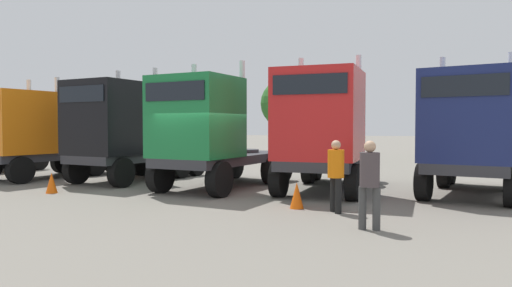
{
  "coord_description": "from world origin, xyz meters",
  "views": [
    {
      "loc": [
        5.86,
        -13.26,
        2.1
      ],
      "look_at": [
        0.94,
        2.63,
        1.51
      ],
      "focal_mm": 32.91,
      "sensor_mm": 36.0,
      "label": 1
    }
  ],
  "objects": [
    {
      "name": "semi_truck_red",
      "position": [
        3.54,
        1.32,
        1.99
      ],
      "size": [
        2.87,
        6.15,
        4.4
      ],
      "rotation": [
        0.0,
        0.0,
        -1.63
      ],
      "color": "#333338",
      "rests_on": "ground"
    },
    {
      "name": "ground",
      "position": [
        0.0,
        0.0,
        0.0
      ],
      "size": [
        200.0,
        200.0,
        0.0
      ],
      "primitive_type": "plane",
      "color": "slate"
    },
    {
      "name": "semi_truck_black",
      "position": [
        -4.25,
        2.02,
        1.98
      ],
      "size": [
        3.52,
        6.04,
        4.35
      ],
      "rotation": [
        0.0,
        0.0,
        -1.76
      ],
      "color": "#333338",
      "rests_on": "ground"
    },
    {
      "name": "oak_far_left",
      "position": [
        -10.37,
        18.77,
        3.26
      ],
      "size": [
        3.15,
        3.15,
        4.85
      ],
      "color": "#4C3823",
      "rests_on": "ground"
    },
    {
      "name": "oak_far_centre",
      "position": [
        -1.41,
        16.68,
        3.61
      ],
      "size": [
        3.25,
        3.25,
        5.26
      ],
      "color": "#4C3823",
      "rests_on": "ground"
    },
    {
      "name": "traffic_cone_mid",
      "position": [
        3.32,
        -1.51,
        0.34
      ],
      "size": [
        0.36,
        0.36,
        0.68
      ],
      "primitive_type": "cone",
      "color": "#F2590C",
      "rests_on": "ground"
    },
    {
      "name": "visitor_with_camera",
      "position": [
        5.26,
        -3.53,
        1.06
      ],
      "size": [
        0.45,
        0.43,
        1.82
      ],
      "rotation": [
        0.0,
        0.0,
        1.5
      ],
      "color": "#3E3E3E",
      "rests_on": "ground"
    },
    {
      "name": "semi_truck_green",
      "position": [
        -0.18,
        0.92,
        1.9
      ],
      "size": [
        3.5,
        6.31,
        4.26
      ],
      "rotation": [
        0.0,
        0.0,
        -1.74
      ],
      "color": "#333338",
      "rests_on": "ground"
    },
    {
      "name": "visitor_in_hivis",
      "position": [
        4.35,
        -1.81,
        1.03
      ],
      "size": [
        0.55,
        0.55,
        1.77
      ],
      "rotation": [
        0.0,
        0.0,
        0.57
      ],
      "color": "black",
      "rests_on": "ground"
    },
    {
      "name": "semi_truck_navy",
      "position": [
        7.81,
        1.58,
        1.93
      ],
      "size": [
        3.8,
        6.1,
        4.28
      ],
      "rotation": [
        0.0,
        0.0,
        -1.81
      ],
      "color": "#333338",
      "rests_on": "ground"
    },
    {
      "name": "traffic_cone_near",
      "position": [
        -4.69,
        -1.08,
        0.33
      ],
      "size": [
        0.36,
        0.36,
        0.66
      ],
      "primitive_type": "cone",
      "color": "#F2590C",
      "rests_on": "ground"
    },
    {
      "name": "semi_truck_orange",
      "position": [
        -8.31,
        1.84,
        1.8
      ],
      "size": [
        3.85,
        6.08,
        4.07
      ],
      "rotation": [
        0.0,
        0.0,
        -1.83
      ],
      "color": "#333338",
      "rests_on": "ground"
    }
  ]
}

